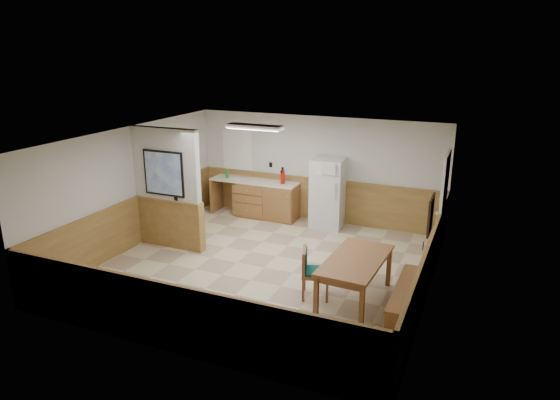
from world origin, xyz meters
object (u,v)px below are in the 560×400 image
at_px(dining_chair, 311,269).
at_px(fire_extinguisher, 283,177).
at_px(dining_table, 356,264).
at_px(refrigerator, 328,193).
at_px(soap_bottle, 227,174).
at_px(dining_bench, 407,293).

distance_m(dining_chair, fire_extinguisher, 3.92).
bearing_deg(dining_table, refrigerator, 118.34).
bearing_deg(fire_extinguisher, dining_table, -64.45).
relative_size(dining_table, soap_bottle, 7.84).
bearing_deg(soap_bottle, dining_table, -37.87).
height_order(dining_bench, fire_extinguisher, fire_extinguisher).
relative_size(dining_table, dining_bench, 0.99).
relative_size(dining_chair, fire_extinguisher, 2.09).
distance_m(dining_table, soap_bottle, 5.24).
height_order(dining_chair, soap_bottle, soap_bottle).
height_order(refrigerator, dining_bench, refrigerator).
distance_m(refrigerator, soap_bottle, 2.63).
relative_size(dining_bench, soap_bottle, 7.92).
bearing_deg(soap_bottle, dining_chair, -44.52).
height_order(dining_table, soap_bottle, soap_bottle).
relative_size(dining_bench, fire_extinguisher, 4.30).
bearing_deg(dining_table, dining_bench, -2.37).
xyz_separation_m(dining_table, dining_bench, (0.86, -0.08, -0.31)).
bearing_deg(soap_bottle, dining_bench, -33.42).
height_order(dining_table, dining_bench, dining_table).
height_order(dining_table, fire_extinguisher, fire_extinguisher).
height_order(refrigerator, dining_table, refrigerator).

